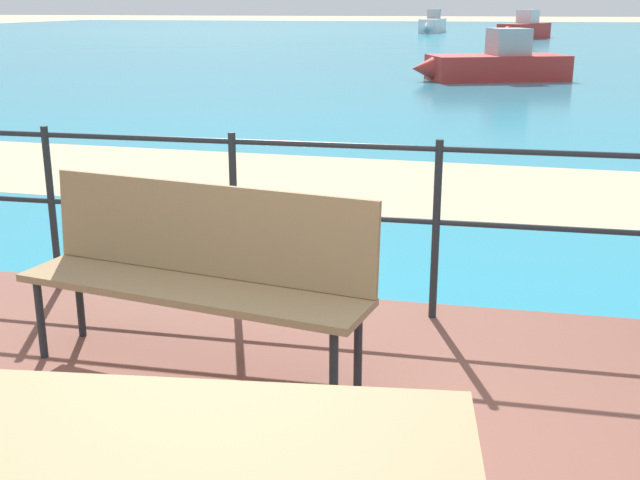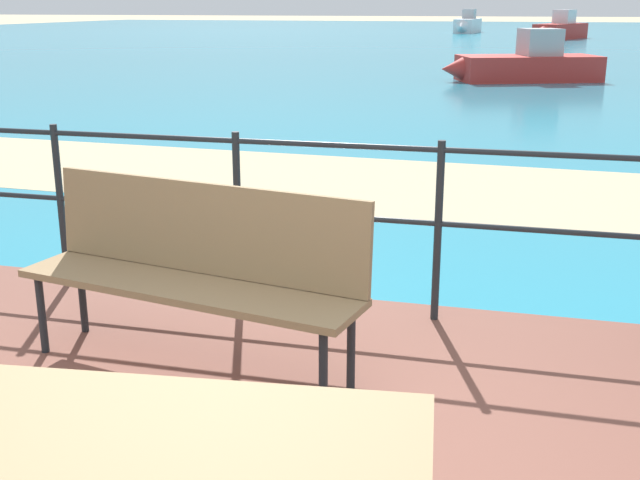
% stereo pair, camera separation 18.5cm
% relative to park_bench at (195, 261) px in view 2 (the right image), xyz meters
% --- Properties ---
extents(sea_water, '(90.00, 90.00, 0.01)m').
position_rel_park_bench_xyz_m(sea_water, '(0.48, 38.49, -0.59)').
color(sea_water, teal).
rests_on(sea_water, ground).
extents(beach_strip, '(54.06, 5.05, 0.01)m').
position_rel_park_bench_xyz_m(beach_strip, '(0.48, 4.52, -0.59)').
color(beach_strip, tan).
rests_on(beach_strip, ground).
extents(park_bench, '(1.80, 0.74, 0.91)m').
position_rel_park_bench_xyz_m(park_bench, '(0.00, 0.00, 0.00)').
color(park_bench, '#8C704C').
rests_on(park_bench, patio_paving).
extents(railing_fence, '(5.94, 0.04, 1.03)m').
position_rel_park_bench_xyz_m(railing_fence, '(0.48, 0.88, 0.11)').
color(railing_fence, '#1E2328').
rests_on(railing_fence, patio_paving).
extents(boat_near, '(1.48, 4.81, 1.45)m').
position_rel_park_bench_xyz_m(boat_near, '(-2.52, 49.51, -0.09)').
color(boat_near, silver).
rests_on(boat_near, sea_water).
extents(boat_mid, '(2.93, 4.97, 1.48)m').
position_rel_park_bench_xyz_m(boat_mid, '(2.92, 41.15, -0.10)').
color(boat_mid, red).
rests_on(boat_mid, sea_water).
extents(boat_far, '(3.86, 2.46, 1.22)m').
position_rel_park_bench_xyz_m(boat_far, '(1.43, 16.61, -0.20)').
color(boat_far, red).
rests_on(boat_far, sea_water).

